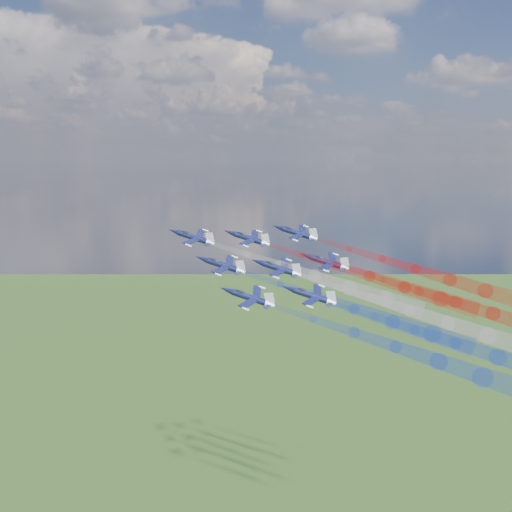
{
  "coord_description": "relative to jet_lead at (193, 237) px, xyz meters",
  "views": [
    {
      "loc": [
        -0.13,
        -143.11,
        183.52
      ],
      "look_at": [
        2.58,
        -4.7,
        161.87
      ],
      "focal_mm": 43.6,
      "sensor_mm": 36.0,
      "label": 1
    }
  ],
  "objects": [
    {
      "name": "jet_lead",
      "position": [
        0.0,
        0.0,
        0.0
      ],
      "size": [
        15.18,
        13.38,
        8.7
      ],
      "primitive_type": null,
      "rotation": [
        0.27,
        -0.27,
        1.19
      ],
      "color": "black"
    },
    {
      "name": "trail_lead",
      "position": [
        27.43,
        -8.82,
        -7.63
      ],
      "size": [
        47.05,
        19.44,
        17.34
      ],
      "primitive_type": null,
      "rotation": [
        0.27,
        -0.27,
        1.19
      ],
      "color": "white"
    },
    {
      "name": "jet_inner_left",
      "position": [
        7.08,
        -10.74,
        -4.75
      ],
      "size": [
        15.18,
        13.38,
        8.7
      ],
      "primitive_type": null,
      "rotation": [
        0.27,
        -0.27,
        1.19
      ],
      "color": "black"
    },
    {
      "name": "trail_inner_left",
      "position": [
        34.51,
        -19.56,
        -12.38
      ],
      "size": [
        47.05,
        19.44,
        17.34
      ],
      "primitive_type": null,
      "rotation": [
        0.27,
        -0.27,
        1.19
      ],
      "color": "blue"
    },
    {
      "name": "jet_inner_right",
      "position": [
        12.93,
        3.1,
        -0.64
      ],
      "size": [
        15.18,
        13.38,
        8.7
      ],
      "primitive_type": null,
      "rotation": [
        0.27,
        -0.27,
        1.19
      ],
      "color": "black"
    },
    {
      "name": "trail_inner_right",
      "position": [
        40.36,
        -5.71,
        -8.27
      ],
      "size": [
        47.05,
        19.44,
        17.34
      ],
      "primitive_type": null,
      "rotation": [
        0.27,
        -0.27,
        1.19
      ],
      "color": "red"
    },
    {
      "name": "jet_outer_left",
      "position": [
        12.85,
        -22.98,
        -9.21
      ],
      "size": [
        15.18,
        13.38,
        8.7
      ],
      "primitive_type": null,
      "rotation": [
        0.27,
        -0.27,
        1.19
      ],
      "color": "black"
    },
    {
      "name": "trail_outer_left",
      "position": [
        40.28,
        -31.8,
        -16.83
      ],
      "size": [
        47.05,
        19.44,
        17.34
      ],
      "primitive_type": null,
      "rotation": [
        0.27,
        -0.27,
        1.19
      ],
      "color": "blue"
    },
    {
      "name": "jet_center_third",
      "position": [
        19.42,
        -7.94,
        -5.94
      ],
      "size": [
        15.18,
        13.38,
        8.7
      ],
      "primitive_type": null,
      "rotation": [
        0.27,
        -0.27,
        1.19
      ],
      "color": "black"
    },
    {
      "name": "trail_center_third",
      "position": [
        46.85,
        -16.75,
        -13.57
      ],
      "size": [
        47.05,
        19.44,
        17.34
      ],
      "primitive_type": null,
      "rotation": [
        0.27,
        -0.27,
        1.19
      ],
      "color": "white"
    },
    {
      "name": "jet_outer_right",
      "position": [
        24.85,
        8.29,
        0.01
      ],
      "size": [
        15.18,
        13.38,
        8.7
      ],
      "primitive_type": null,
      "rotation": [
        0.27,
        -0.27,
        1.19
      ],
      "color": "black"
    },
    {
      "name": "trail_outer_right",
      "position": [
        52.28,
        -0.53,
        -7.62
      ],
      "size": [
        47.05,
        19.44,
        17.34
      ],
      "primitive_type": null,
      "rotation": [
        0.27,
        -0.27,
        1.19
      ],
      "color": "red"
    },
    {
      "name": "jet_rear_left",
      "position": [
        25.64,
        -18.83,
        -9.81
      ],
      "size": [
        15.18,
        13.38,
        8.7
      ],
      "primitive_type": null,
      "rotation": [
        0.27,
        -0.27,
        1.19
      ],
      "color": "black"
    },
    {
      "name": "trail_rear_left",
      "position": [
        53.08,
        -27.64,
        -17.44
      ],
      "size": [
        47.05,
        19.44,
        17.34
      ],
      "primitive_type": null,
      "rotation": [
        0.27,
        -0.27,
        1.19
      ],
      "color": "blue"
    },
    {
      "name": "jet_rear_right",
      "position": [
        30.94,
        -2.41,
        -5.52
      ],
      "size": [
        15.18,
        13.38,
        8.7
      ],
      "primitive_type": null,
      "rotation": [
        0.27,
        -0.27,
        1.19
      ],
      "color": "black"
    },
    {
      "name": "trail_rear_right",
      "position": [
        58.37,
        -11.22,
        -13.15
      ],
      "size": [
        47.05,
        19.44,
        17.34
      ],
      "primitive_type": null,
      "rotation": [
        0.27,
        -0.27,
        1.19
      ],
      "color": "red"
    }
  ]
}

